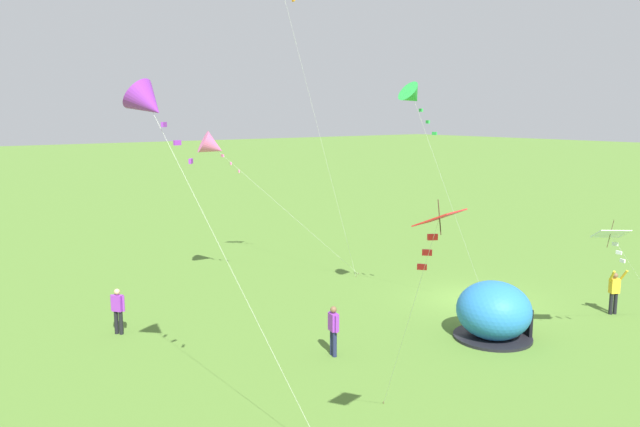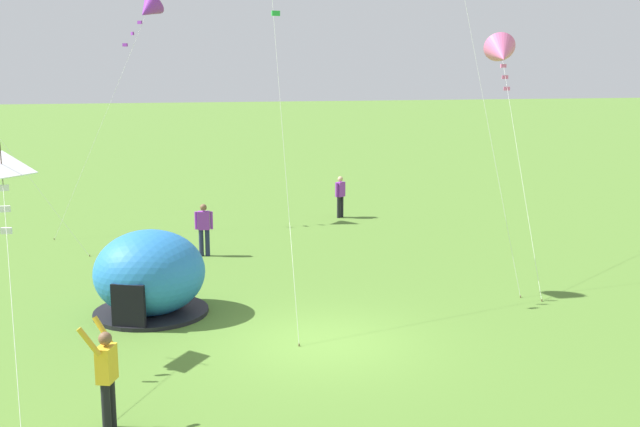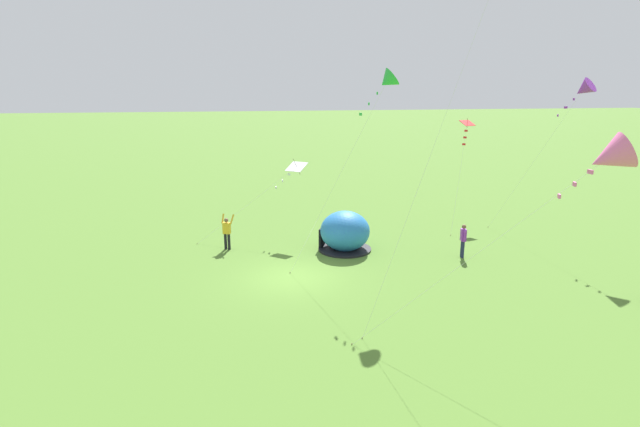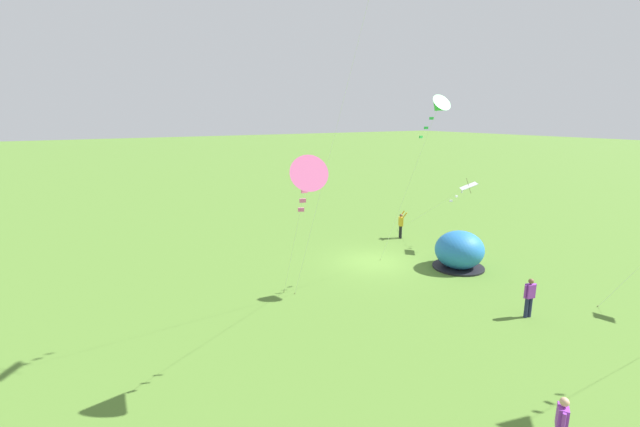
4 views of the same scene
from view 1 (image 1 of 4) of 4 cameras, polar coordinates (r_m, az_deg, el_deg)
The scene contains 10 objects.
ground_plane at distance 28.24m, azimuth 13.95°, elevation -7.67°, with size 300.00×300.00×0.00m, color #517A2D.
popup_tent at distance 23.52m, azimuth 15.61°, elevation -8.64°, with size 2.81×2.81×2.10m.
person_far_back at distance 27.93m, azimuth 25.32°, elevation -6.36°, with size 0.63×0.72×1.89m.
person_strolling at distance 21.14m, azimuth 1.24°, elevation -10.44°, with size 0.58×0.32×1.72m.
person_watching_sky at distance 24.26m, azimuth -17.99°, elevation -8.28°, with size 0.50×0.41×1.72m.
kite_green at distance 23.87m, azimuth 8.48°, elevation 10.54°, with size 1.00×4.84×9.22m.
kite_red at distance 12.11m, azimuth 10.50°, elevation -1.47°, with size 4.70×3.10×6.47m.
kite_pink at distance 28.99m, azimuth -9.78°, elevation 6.06°, with size 3.22×7.56×7.25m.
kite_purple at distance 15.80m, azimuth -15.41°, elevation 9.65°, with size 4.58×3.16×8.89m.
kite_white at distance 23.21m, azimuth 25.17°, elevation -2.01°, with size 1.34×6.34×4.52m.
Camera 1 is at (-16.93, 21.11, 8.08)m, focal length 35.00 mm.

